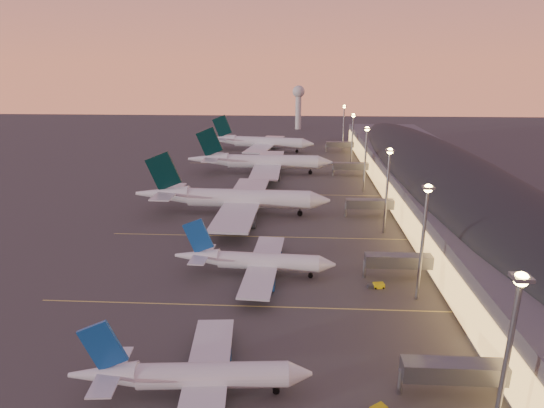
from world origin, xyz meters
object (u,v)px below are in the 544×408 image
Objects in this scene: airliner_narrow_south at (192,376)px; baggage_tug_c at (377,286)px; airliner_wide_mid at (260,162)px; airliner_wide_far at (259,142)px; airliner_narrow_north at (254,261)px; airliner_wide_near at (232,198)px; radar_tower at (298,100)px.

baggage_tug_c is at bearing 42.53° from airliner_narrow_south.
airliner_wide_mid is 54.65m from airliner_wide_far.
airliner_narrow_south reaches higher than baggage_tug_c.
airliner_narrow_north is at bearing -76.40° from airliner_wide_far.
radar_tower reaches higher than airliner_wide_near.
airliner_narrow_south is 9.57× the size of baggage_tug_c.
airliner_narrow_north is 10.03× the size of baggage_tug_c.
airliner_narrow_south is at bearing -78.91° from airliner_wide_far.
airliner_narrow_north is at bearing -73.54° from airliner_wide_near.
radar_tower is at bearing 83.75° from airliner_wide_mid.
radar_tower is (15.96, 292.07, 18.44)m from airliner_narrow_south.
radar_tower is 8.35× the size of baggage_tug_c.
airliner_wide_near reaches higher than baggage_tug_c.
airliner_wide_near reaches higher than airliner_narrow_south.
airliner_wide_near is 58.85m from airliner_wide_mid.
airliner_wide_far is 95.53m from radar_tower.
airliner_wide_mid is at bearing 85.85° from airliner_narrow_south.
radar_tower is 256.75m from baggage_tug_c.
airliner_narrow_north is 0.59× the size of airliner_wide_near.
airliner_narrow_south is 0.59× the size of airliner_wide_far.
airliner_narrow_north reaches higher than airliner_narrow_south.
airliner_wide_mid is at bearing 87.36° from airliner_wide_near.
baggage_tug_c is (40.37, -163.79, -4.72)m from airliner_wide_far.
airliner_wide_near is 0.99× the size of airliner_wide_mid.
airliner_narrow_south is at bearing -84.02° from airliner_wide_near.
airliner_wide_far is (-0.15, 113.08, -0.22)m from airliner_wide_near.
radar_tower is (22.04, 204.50, 16.42)m from airliner_wide_near.
airliner_wide_mid is at bearing -75.52° from airliner_wide_far.
airliner_wide_mid is at bearing 97.16° from airliner_narrow_north.
airliner_wide_near is 16.99× the size of baggage_tug_c.
baggage_tug_c is (40.21, -50.71, -4.94)m from airliner_wide_near.
airliner_narrow_south is 200.76m from airliner_wide_far.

